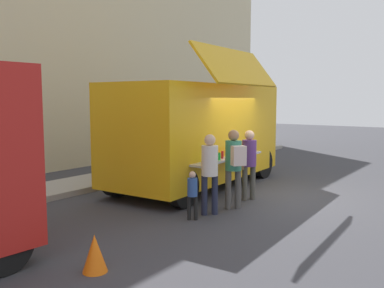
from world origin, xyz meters
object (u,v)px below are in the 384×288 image
object	(u,v)px
traffic_cone_orange	(95,253)
customer_rear_waiting	(210,167)
food_truck_main	(198,131)
customer_front_ordering	(249,159)
customer_mid_with_backpack	(234,161)
trash_bin	(209,149)
child_near_queue	(192,191)

from	to	relation	value
traffic_cone_orange	customer_rear_waiting	xyz separation A→B (m)	(3.43, 0.32, 0.76)
food_truck_main	customer_front_ordering	bearing A→B (deg)	-110.23
customer_rear_waiting	customer_mid_with_backpack	bearing A→B (deg)	-62.00
trash_bin	customer_front_ordering	bearing A→B (deg)	-137.68
customer_front_ordering	traffic_cone_orange	bearing A→B (deg)	124.03
food_truck_main	customer_rear_waiting	distance (m)	3.00
food_truck_main	trash_bin	size ratio (longest dim) A/B	5.74
food_truck_main	trash_bin	world-z (taller)	food_truck_main
customer_front_ordering	customer_mid_with_backpack	size ratio (longest dim) A/B	0.96
customer_mid_with_backpack	child_near_queue	xyz separation A→B (m)	(-1.23, 0.25, -0.49)
food_truck_main	customer_front_ordering	xyz separation A→B (m)	(-0.62, -1.94, -0.55)
traffic_cone_orange	customer_mid_with_backpack	world-z (taller)	customer_mid_with_backpack
trash_bin	child_near_queue	bearing A→B (deg)	-148.79
food_truck_main	customer_mid_with_backpack	bearing A→B (deg)	-129.33
traffic_cone_orange	trash_bin	distance (m)	10.76
customer_front_ordering	customer_mid_with_backpack	xyz separation A→B (m)	(-0.94, -0.14, 0.08)
traffic_cone_orange	customer_rear_waiting	world-z (taller)	customer_rear_waiting
customer_rear_waiting	child_near_queue	bearing A→B (deg)	125.75
food_truck_main	customer_front_ordering	world-z (taller)	food_truck_main
food_truck_main	customer_rear_waiting	world-z (taller)	food_truck_main
trash_bin	child_near_queue	distance (m)	8.02
traffic_cone_orange	customer_rear_waiting	size ratio (longest dim) A/B	0.32
food_truck_main	traffic_cone_orange	xyz separation A→B (m)	(-5.69, -2.22, -1.29)
food_truck_main	customer_front_ordering	distance (m)	2.11
trash_bin	customer_mid_with_backpack	world-z (taller)	customer_mid_with_backpack
trash_bin	child_near_queue	size ratio (longest dim) A/B	1.02
trash_bin	customer_front_ordering	size ratio (longest dim) A/B	0.60
food_truck_main	customer_mid_with_backpack	xyz separation A→B (m)	(-1.56, -2.09, -0.47)
child_near_queue	customer_front_ordering	bearing A→B (deg)	-36.54
customer_front_ordering	child_near_queue	distance (m)	2.22
traffic_cone_orange	trash_bin	bearing A→B (deg)	24.95
food_truck_main	customer_mid_with_backpack	size ratio (longest dim) A/B	3.29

